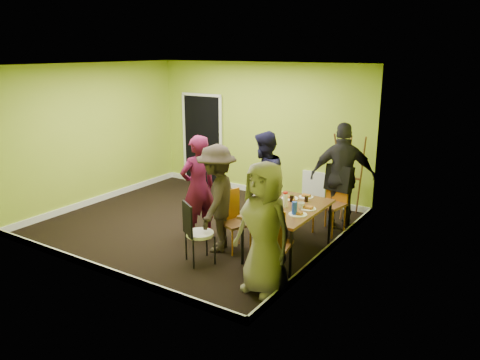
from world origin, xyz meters
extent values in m
plane|color=black|center=(0.00, 0.00, 0.00)|extent=(5.00, 5.00, 0.00)
cube|color=#9FBB30|center=(0.00, 2.25, 1.40)|extent=(5.00, 0.04, 2.80)
cube|color=#9FBB30|center=(0.00, -2.25, 1.40)|extent=(5.00, 0.04, 2.80)
cube|color=#9FBB30|center=(-2.50, 0.00, 1.40)|extent=(0.04, 4.50, 2.80)
cube|color=#9FBB30|center=(2.50, 0.00, 1.40)|extent=(0.04, 4.50, 2.80)
cube|color=white|center=(0.00, 0.00, 2.80)|extent=(5.00, 4.50, 0.04)
cube|color=black|center=(-1.50, 2.22, 1.02)|extent=(1.00, 0.05, 2.04)
cube|color=white|center=(1.30, 2.22, 0.40)|extent=(0.50, 0.04, 0.55)
cylinder|color=black|center=(1.58, -0.92, 0.35)|extent=(0.04, 0.04, 0.71)
cylinder|color=black|center=(2.36, -0.92, 0.35)|extent=(0.04, 0.04, 0.71)
cylinder|color=black|center=(1.58, 0.46, 0.35)|extent=(0.04, 0.04, 0.71)
cylinder|color=black|center=(2.36, 0.46, 0.35)|extent=(0.04, 0.04, 0.71)
cube|color=brown|center=(1.97, -0.23, 0.73)|extent=(0.90, 1.50, 0.04)
cylinder|color=#C36D12|center=(1.18, 0.40, 0.23)|extent=(0.03, 0.03, 0.47)
cylinder|color=#C36D12|center=(1.25, 0.05, 0.23)|extent=(0.03, 0.03, 0.47)
cylinder|color=#C36D12|center=(1.52, 0.47, 0.23)|extent=(0.03, 0.03, 0.47)
cylinder|color=#C36D12|center=(1.60, 0.13, 0.23)|extent=(0.03, 0.03, 0.47)
cube|color=brown|center=(1.39, 0.26, 0.47)|extent=(0.50, 0.50, 0.04)
cube|color=#C36D12|center=(1.19, 0.22, 0.75)|extent=(0.12, 0.39, 0.52)
cylinder|color=#C36D12|center=(1.14, -0.33, 0.22)|extent=(0.03, 0.03, 0.44)
cylinder|color=#C36D12|center=(1.00, -0.63, 0.22)|extent=(0.03, 0.03, 0.44)
cylinder|color=#C36D12|center=(1.44, -0.47, 0.22)|extent=(0.03, 0.03, 0.44)
cylinder|color=#C36D12|center=(1.30, -0.77, 0.22)|extent=(0.03, 0.03, 0.44)
cube|color=brown|center=(1.22, -0.55, 0.44)|extent=(0.51, 0.51, 0.04)
cube|color=#C36D12|center=(1.05, -0.47, 0.70)|extent=(0.18, 0.35, 0.49)
cylinder|color=#C36D12|center=(2.39, 1.07, 0.25)|extent=(0.03, 0.03, 0.50)
cylinder|color=#C36D12|center=(2.02, 1.14, 0.25)|extent=(0.03, 0.03, 0.50)
cylinder|color=#C36D12|center=(2.32, 0.70, 0.25)|extent=(0.03, 0.03, 0.50)
cylinder|color=#C36D12|center=(1.95, 0.77, 0.25)|extent=(0.03, 0.03, 0.50)
cube|color=brown|center=(2.17, 0.92, 0.50)|extent=(0.52, 0.52, 0.04)
cube|color=#C36D12|center=(2.21, 1.13, 0.81)|extent=(0.43, 0.11, 0.56)
cylinder|color=#C36D12|center=(2.03, -1.27, 0.25)|extent=(0.03, 0.03, 0.49)
cylinder|color=#C36D12|center=(2.39, -1.20, 0.25)|extent=(0.03, 0.03, 0.49)
cylinder|color=#C36D12|center=(1.96, -0.91, 0.25)|extent=(0.03, 0.03, 0.49)
cylinder|color=#C36D12|center=(2.32, -0.84, 0.25)|extent=(0.03, 0.03, 0.49)
cube|color=brown|center=(2.18, -1.05, 0.49)|extent=(0.51, 0.51, 0.04)
cube|color=#C36D12|center=(2.21, -1.26, 0.79)|extent=(0.41, 0.11, 0.55)
cylinder|color=black|center=(0.79, -1.25, 0.22)|extent=(0.03, 0.03, 0.44)
cylinder|color=black|center=(1.07, -1.42, 0.22)|extent=(0.03, 0.03, 0.44)
cylinder|color=black|center=(0.97, -0.97, 0.22)|extent=(0.03, 0.03, 0.44)
cylinder|color=black|center=(1.25, -1.14, 0.22)|extent=(0.03, 0.03, 0.44)
cylinder|color=white|center=(1.02, -1.19, 0.45)|extent=(0.41, 0.41, 0.05)
cube|color=black|center=(0.92, -1.35, 0.70)|extent=(0.33, 0.22, 0.48)
cylinder|color=brown|center=(1.92, 2.00, 0.78)|extent=(0.22, 0.36, 1.56)
cylinder|color=brown|center=(2.32, 2.00, 0.78)|extent=(0.22, 0.36, 1.56)
cylinder|color=brown|center=(2.12, 1.77, 0.78)|extent=(0.03, 0.35, 1.52)
cube|color=brown|center=(2.12, 1.95, 0.73)|extent=(0.42, 0.04, 0.04)
cylinder|color=white|center=(1.79, 0.16, 0.76)|extent=(0.26, 0.26, 0.01)
cylinder|color=white|center=(1.67, -0.71, 0.76)|extent=(0.23, 0.23, 0.01)
cylinder|color=white|center=(1.98, 0.37, 0.76)|extent=(0.24, 0.24, 0.01)
cylinder|color=white|center=(1.94, -0.74, 0.76)|extent=(0.22, 0.22, 0.01)
cylinder|color=white|center=(2.25, -0.14, 0.76)|extent=(0.23, 0.23, 0.01)
cylinder|color=white|center=(2.22, -0.45, 0.76)|extent=(0.27, 0.27, 0.01)
cylinder|color=white|center=(1.91, -0.24, 0.86)|extent=(0.07, 0.07, 0.21)
cylinder|color=blue|center=(2.18, -0.48, 0.85)|extent=(0.08, 0.08, 0.20)
cylinder|color=#C36D12|center=(1.97, -0.06, 0.79)|extent=(0.04, 0.04, 0.08)
cylinder|color=black|center=(1.88, 0.05, 0.80)|extent=(0.06, 0.06, 0.10)
cylinder|color=black|center=(2.07, 0.17, 0.79)|extent=(0.06, 0.06, 0.09)
cylinder|color=black|center=(2.06, -0.67, 0.80)|extent=(0.06, 0.06, 0.11)
imported|color=white|center=(1.83, -0.43, 0.79)|extent=(0.11, 0.11, 0.09)
imported|color=white|center=(2.15, -0.17, 0.80)|extent=(0.10, 0.10, 0.09)
imported|color=#550E30|center=(0.42, -0.44, 0.87)|extent=(0.63, 0.74, 1.73)
imported|color=black|center=(1.11, 0.51, 0.86)|extent=(0.90, 1.01, 1.71)
imported|color=#2A221C|center=(0.97, -0.69, 0.84)|extent=(0.96, 1.23, 1.68)
imported|color=black|center=(2.24, 1.26, 0.93)|extent=(1.18, 0.86, 1.86)
imported|color=gray|center=(2.23, -1.43, 0.87)|extent=(0.94, 0.70, 1.74)
camera|label=1|loc=(4.95, -6.22, 3.05)|focal=35.00mm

